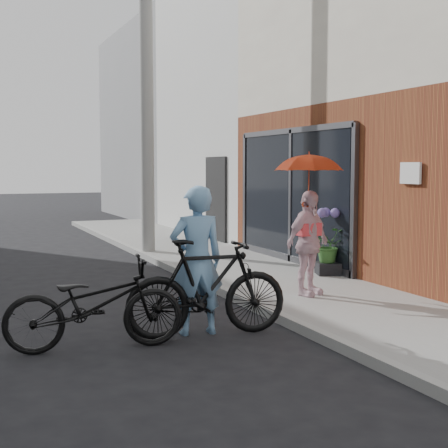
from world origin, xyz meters
TOP-DOWN VIEW (x-y plane):
  - ground at (0.00, 0.00)m, footprint 80.00×80.00m
  - sidewalk at (2.10, 2.00)m, footprint 2.20×24.00m
  - curb at (0.94, 2.00)m, footprint 0.12×24.00m
  - plaster_building at (7.20, 9.00)m, footprint 8.00×6.00m
  - east_building_far at (7.20, 16.00)m, footprint 8.00×8.00m
  - utility_pole at (1.10, 6.00)m, footprint 0.28×0.28m
  - officer at (-0.19, -0.19)m, footprint 0.66×0.46m
  - bike_left at (-1.39, -0.35)m, footprint 1.91×0.89m
  - bike_right at (-0.12, -0.35)m, footprint 1.90×0.72m
  - kimono_woman at (1.81, 0.68)m, footprint 0.93×0.66m
  - parasol at (1.81, 0.68)m, footprint 0.89×0.89m
  - planter at (3.00, 1.99)m, footprint 0.48×0.48m
  - potted_plant at (3.00, 1.99)m, footprint 0.53×0.46m

SIDE VIEW (x-z plane):
  - ground at x=0.00m, z-range 0.00..0.00m
  - sidewalk at x=2.10m, z-range 0.00..0.12m
  - curb at x=0.94m, z-range 0.00..0.12m
  - planter at x=3.00m, z-range 0.12..0.32m
  - bike_left at x=-1.39m, z-range 0.00..0.97m
  - bike_right at x=-0.12m, z-range 0.00..1.11m
  - potted_plant at x=3.00m, z-range 0.32..0.91m
  - officer at x=-0.19m, z-range 0.00..1.70m
  - kimono_woman at x=1.81m, z-range 0.12..1.58m
  - parasol at x=1.81m, z-range 1.58..2.37m
  - plaster_building at x=7.20m, z-range 0.00..7.00m
  - east_building_far at x=7.20m, z-range 0.00..7.00m
  - utility_pole at x=1.10m, z-range 0.00..7.00m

